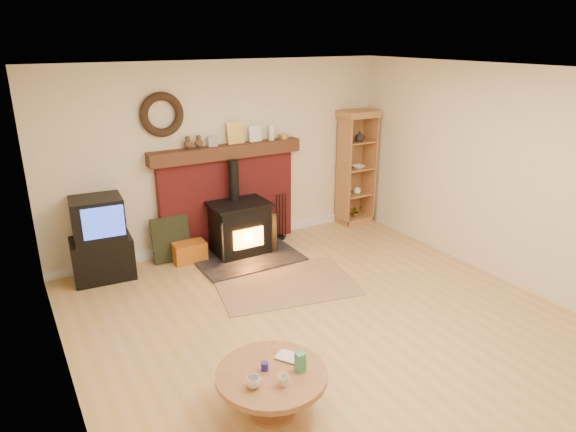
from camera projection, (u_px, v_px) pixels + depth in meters
ground at (335, 330)px, 5.35m from camera, size 5.50×5.50×0.00m
room_shell at (333, 168)px, 4.85m from camera, size 5.02×5.52×2.61m
chimney_breast at (228, 192)px, 7.26m from camera, size 2.20×0.22×1.78m
wood_stove at (241, 230)px, 7.08m from camera, size 1.40×1.00×1.31m
area_rug at (286, 284)px, 6.32m from camera, size 1.85×1.44×0.01m
tv_unit at (101, 240)px, 6.34m from camera, size 0.76×0.56×1.06m
curio_cabinet at (355, 168)px, 8.15m from camera, size 0.58×0.42×1.81m
firelog_box at (190, 252)px, 6.93m from camera, size 0.44×0.28×0.27m
leaning_painting at (171, 239)px, 6.90m from camera, size 0.52×0.14×0.61m
fire_tools at (280, 229)px, 7.69m from camera, size 0.19×0.16×0.70m
coffee_table at (272, 380)px, 4.08m from camera, size 0.90×0.90×0.54m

